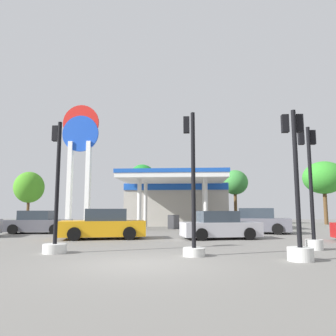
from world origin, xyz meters
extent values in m
plane|color=slate|center=(0.00, 0.00, 0.00)|extent=(90.00, 90.00, 0.00)
cube|color=#ADA89E|center=(-0.04, 23.08, 1.99)|extent=(9.61, 5.27, 3.98)
cube|color=#194CB2|center=(-0.04, 20.39, 3.63)|extent=(9.61, 0.12, 0.60)
cube|color=white|center=(-0.04, 17.14, 4.05)|extent=(8.42, 6.00, 0.35)
cube|color=#194CB2|center=(-0.04, 17.14, 4.38)|extent=(8.52, 6.10, 0.30)
cylinder|color=silver|center=(-2.56, 15.49, 1.94)|extent=(0.32, 0.32, 3.88)
cylinder|color=silver|center=(2.49, 15.49, 1.94)|extent=(0.32, 0.32, 3.88)
cylinder|color=silver|center=(-2.56, 18.79, 1.94)|extent=(0.32, 0.32, 3.88)
cylinder|color=silver|center=(2.49, 18.79, 1.94)|extent=(0.32, 0.32, 3.88)
cube|color=#4C4C51|center=(-0.04, 17.14, 0.55)|extent=(0.90, 0.60, 1.10)
cube|color=white|center=(-9.88, 20.03, 3.95)|extent=(0.40, 0.56, 7.89)
cube|color=white|center=(-8.14, 20.03, 3.95)|extent=(0.40, 0.56, 7.89)
cylinder|color=blue|center=(-9.01, 20.03, 8.67)|extent=(3.45, 0.22, 3.45)
cylinder|color=red|center=(-9.01, 20.05, 9.70)|extent=(3.45, 0.22, 3.45)
cube|color=white|center=(-9.01, 20.09, 9.18)|extent=(3.17, 0.08, 0.62)
cylinder|color=black|center=(-4.28, 6.46, 0.33)|extent=(0.70, 0.38, 0.66)
cylinder|color=black|center=(-4.72, 8.18, 0.33)|extent=(0.70, 0.38, 0.66)
cylinder|color=black|center=(-1.68, 7.12, 0.33)|extent=(0.70, 0.38, 0.66)
cylinder|color=black|center=(-2.11, 8.84, 0.33)|extent=(0.70, 0.38, 0.66)
cube|color=orange|center=(-3.20, 7.65, 0.55)|extent=(4.65, 2.82, 0.78)
cube|color=#2D3842|center=(-3.05, 7.69, 1.23)|extent=(2.40, 2.07, 0.66)
cube|color=black|center=(-5.26, 7.13, 0.43)|extent=(0.54, 1.70, 0.25)
cylinder|color=black|center=(3.95, 11.90, 0.34)|extent=(0.72, 0.38, 0.68)
cylinder|color=black|center=(4.35, 13.70, 0.34)|extent=(0.72, 0.38, 0.68)
cylinder|color=black|center=(6.67, 11.29, 0.34)|extent=(0.72, 0.38, 0.68)
cylinder|color=black|center=(7.07, 13.09, 0.34)|extent=(0.72, 0.38, 0.68)
cube|color=slate|center=(5.51, 12.50, 0.57)|extent=(4.80, 2.82, 0.81)
cube|color=#2D3842|center=(5.66, 12.46, 1.27)|extent=(2.45, 2.09, 0.68)
cube|color=black|center=(3.35, 12.97, 0.45)|extent=(0.51, 1.77, 0.26)
cylinder|color=black|center=(-7.33, 12.27, 0.31)|extent=(0.64, 0.30, 0.62)
cylinder|color=black|center=(-7.09, 10.63, 0.31)|extent=(0.64, 0.30, 0.62)
cylinder|color=black|center=(-9.82, 11.90, 0.31)|extent=(0.64, 0.30, 0.62)
cylinder|color=black|center=(-9.57, 10.26, 0.31)|extent=(0.64, 0.30, 0.62)
cube|color=slate|center=(-8.45, 11.27, 0.51)|extent=(4.26, 2.28, 0.73)
cube|color=#2D3842|center=(-8.59, 11.25, 1.15)|extent=(2.13, 1.77, 0.62)
cube|color=black|center=(-6.49, 11.56, 0.41)|extent=(0.35, 1.61, 0.23)
cylinder|color=black|center=(3.95, 9.20, 0.31)|extent=(0.65, 0.35, 0.61)
cylinder|color=black|center=(4.34, 7.60, 0.31)|extent=(0.65, 0.35, 0.61)
cylinder|color=black|center=(1.53, 8.60, 0.31)|extent=(0.65, 0.35, 0.61)
cylinder|color=black|center=(1.92, 7.00, 0.31)|extent=(0.65, 0.35, 0.61)
cube|color=#B2B2BA|center=(2.94, 8.10, 0.51)|extent=(4.31, 2.60, 0.73)
cube|color=#2D3842|center=(2.80, 8.06, 1.14)|extent=(2.22, 1.91, 0.61)
cube|color=black|center=(4.85, 8.57, 0.40)|extent=(0.50, 1.58, 0.23)
cylinder|color=silver|center=(4.67, 0.84, 0.20)|extent=(0.75, 0.75, 0.39)
cylinder|color=black|center=(4.67, 0.84, 2.50)|extent=(0.14, 0.14, 4.21)
cube|color=black|center=(4.45, 1.00, 4.21)|extent=(0.21, 0.20, 0.57)
sphere|color=red|center=(4.45, 1.12, 4.39)|extent=(0.15, 0.15, 0.15)
sphere|color=#D89E0C|center=(4.45, 1.12, 4.21)|extent=(0.15, 0.15, 0.15)
sphere|color=green|center=(4.45, 1.12, 4.03)|extent=(0.15, 0.15, 0.15)
cube|color=black|center=(4.89, 1.00, 4.21)|extent=(0.21, 0.20, 0.57)
sphere|color=red|center=(4.89, 1.12, 4.39)|extent=(0.15, 0.15, 0.15)
sphere|color=#D89E0C|center=(4.89, 1.12, 4.21)|extent=(0.15, 0.15, 0.15)
sphere|color=green|center=(4.89, 1.12, 4.03)|extent=(0.15, 0.15, 0.15)
cylinder|color=silver|center=(1.53, 1.63, 0.13)|extent=(0.73, 0.73, 0.27)
cylinder|color=black|center=(1.53, 1.63, 2.55)|extent=(0.14, 0.14, 4.56)
cube|color=black|center=(1.31, 1.79, 4.44)|extent=(0.21, 0.20, 0.57)
sphere|color=red|center=(1.31, 1.91, 4.62)|extent=(0.15, 0.15, 0.15)
sphere|color=#D89E0C|center=(1.31, 1.91, 4.44)|extent=(0.15, 0.15, 0.15)
sphere|color=green|center=(1.31, 1.91, 4.26)|extent=(0.15, 0.15, 0.15)
cylinder|color=silver|center=(-3.32, 1.97, 0.16)|extent=(0.81, 0.81, 0.32)
cylinder|color=black|center=(-3.32, 1.97, 2.51)|extent=(0.14, 0.14, 4.37)
cube|color=black|center=(-3.54, 2.13, 4.30)|extent=(0.21, 0.20, 0.57)
sphere|color=red|center=(-3.54, 2.25, 4.48)|extent=(0.15, 0.15, 0.15)
sphere|color=#D89E0C|center=(-3.54, 2.25, 4.30)|extent=(0.15, 0.15, 0.15)
sphere|color=green|center=(-3.54, 2.25, 4.12)|extent=(0.15, 0.15, 0.15)
cylinder|color=silver|center=(6.08, 3.64, 0.19)|extent=(0.63, 0.63, 0.39)
cylinder|color=black|center=(6.08, 3.64, 2.57)|extent=(0.14, 0.14, 4.37)
cube|color=black|center=(5.86, 3.80, 4.37)|extent=(0.21, 0.20, 0.57)
sphere|color=red|center=(5.86, 3.92, 4.55)|extent=(0.15, 0.15, 0.15)
sphere|color=#D89E0C|center=(5.86, 3.92, 4.37)|extent=(0.15, 0.15, 0.15)
sphere|color=green|center=(5.86, 3.92, 4.19)|extent=(0.15, 0.15, 0.15)
cube|color=black|center=(6.30, 3.80, 4.37)|extent=(0.21, 0.20, 0.57)
sphere|color=red|center=(6.30, 3.92, 4.55)|extent=(0.15, 0.15, 0.15)
sphere|color=#D89E0C|center=(6.30, 3.92, 4.37)|extent=(0.15, 0.15, 0.15)
sphere|color=green|center=(6.30, 3.92, 4.19)|extent=(0.15, 0.15, 0.15)
cylinder|color=brown|center=(-17.32, 26.90, 1.42)|extent=(0.31, 0.31, 2.84)
ellipsoid|color=#459023|center=(-17.32, 26.90, 4.10)|extent=(3.38, 3.38, 3.58)
cylinder|color=brown|center=(-4.05, 26.41, 1.92)|extent=(0.29, 0.29, 3.85)
ellipsoid|color=#21842C|center=(-4.05, 26.41, 4.96)|extent=(2.98, 2.98, 3.16)
cylinder|color=brown|center=(6.19, 26.86, 1.73)|extent=(0.34, 0.34, 3.46)
ellipsoid|color=#388639|center=(6.19, 26.86, 4.52)|extent=(2.84, 2.84, 2.70)
cylinder|color=brown|center=(15.41, 26.11, 1.66)|extent=(0.39, 0.39, 3.31)
ellipsoid|color=#33902B|center=(15.41, 26.11, 4.90)|extent=(4.25, 4.25, 3.44)
camera|label=1|loc=(1.49, -9.29, 1.50)|focal=34.76mm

